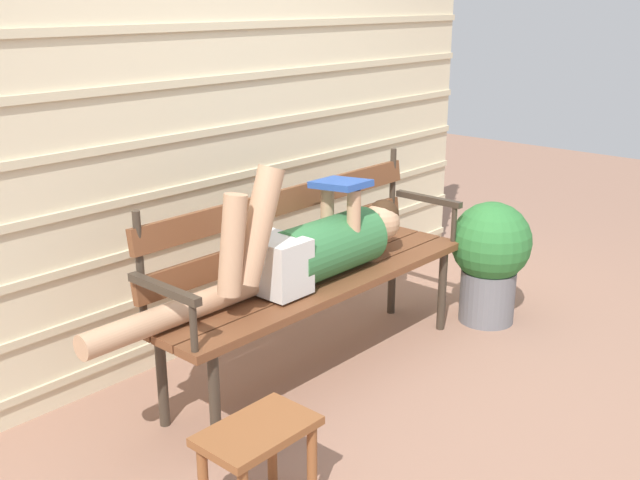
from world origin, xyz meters
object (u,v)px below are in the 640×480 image
at_px(reclining_person, 308,248).
at_px(potted_plant, 490,255).
at_px(park_bench, 309,264).
at_px(footstool, 258,448).

bearing_deg(reclining_person, potted_plant, -14.33).
xyz_separation_m(park_bench, potted_plant, (1.05, -0.36, -0.15)).
height_order(footstool, potted_plant, potted_plant).
bearing_deg(footstool, reclining_person, 33.08).
height_order(reclining_person, footstool, reclining_person).
bearing_deg(park_bench, potted_plant, -18.67).
distance_m(reclining_person, footstool, 1.08).
relative_size(park_bench, potted_plant, 2.67).
distance_m(footstool, potted_plant, 2.01).
xyz_separation_m(reclining_person, footstool, (-0.86, -0.56, -0.36)).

